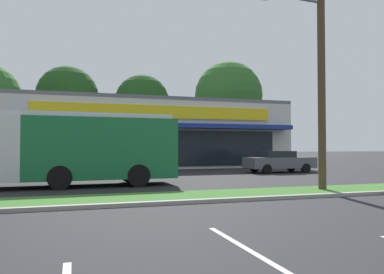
{
  "coord_description": "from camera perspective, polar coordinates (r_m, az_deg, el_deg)",
  "views": [
    {
      "loc": [
        -3.42,
        1.6,
        1.77
      ],
      "look_at": [
        1.86,
        18.1,
        2.23
      ],
      "focal_mm": 35.0,
      "sensor_mm": 36.0,
      "label": 1
    }
  ],
  "objects": [
    {
      "name": "parking_stripe_1",
      "position": [
        6.27,
        11.16,
        -17.88
      ],
      "size": [
        0.12,
        4.8,
        0.01
      ],
      "primitive_type": "cube",
      "color": "silver",
      "rests_on": "ground_plane"
    },
    {
      "name": "city_bus",
      "position": [
        17.57,
        -22.43,
        -1.42
      ],
      "size": [
        12.07,
        2.95,
        3.25
      ],
      "rotation": [
        0.0,
        0.0,
        3.17
      ],
      "color": "#196638",
      "rests_on": "ground_plane"
    },
    {
      "name": "utility_pole",
      "position": [
        15.93,
        18.71,
        12.34
      ],
      "size": [
        3.02,
        2.4,
        10.42
      ],
      "color": "#4C3826",
      "rests_on": "ground_plane"
    },
    {
      "name": "car_1",
      "position": [
        26.56,
        13.12,
        -3.61
      ],
      "size": [
        4.78,
        2.02,
        1.49
      ],
      "color": "#515459",
      "rests_on": "ground_plane"
    },
    {
      "name": "tree_mid_right",
      "position": [
        45.03,
        5.58,
        6.32
      ],
      "size": [
        8.02,
        8.02,
        11.91
      ],
      "color": "#473323",
      "rests_on": "ground_plane"
    },
    {
      "name": "tree_mid_left",
      "position": [
        45.59,
        -18.45,
        5.84
      ],
      "size": [
        7.02,
        7.02,
        11.06
      ],
      "color": "#473323",
      "rests_on": "ground_plane"
    },
    {
      "name": "tree_mid",
      "position": [
        44.17,
        -7.62,
        5.32
      ],
      "size": [
        6.3,
        6.3,
        10.18
      ],
      "color": "#473323",
      "rests_on": "ground_plane"
    },
    {
      "name": "curb_lip",
      "position": [
        11.82,
        -0.74,
        -9.84
      ],
      "size": [
        56.0,
        0.24,
        0.12
      ],
      "primitive_type": "cube",
      "color": "#99968C",
      "rests_on": "ground_plane"
    },
    {
      "name": "grass_median",
      "position": [
        12.98,
        -2.33,
        -9.09
      ],
      "size": [
        56.0,
        2.2,
        0.12
      ],
      "primitive_type": "cube",
      "color": "#386B28",
      "rests_on": "ground_plane"
    },
    {
      "name": "storefront_building",
      "position": [
        34.42,
        -6.91,
        0.38
      ],
      "size": [
        23.54,
        12.11,
        5.79
      ],
      "color": "beige",
      "rests_on": "ground_plane"
    }
  ]
}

